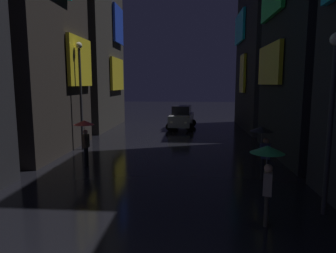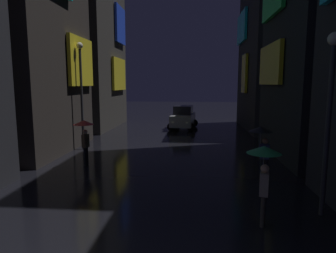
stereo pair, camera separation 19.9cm
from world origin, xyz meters
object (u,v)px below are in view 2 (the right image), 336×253
pedestrian_midstreet_left_black (262,138)px  streetlamp_right_near (330,103)px  streetlamp_left_far (81,84)px  car_distant (183,118)px  pedestrian_foreground_left_green (264,163)px  pedestrian_midstreet_centre_red (84,130)px

pedestrian_midstreet_left_black → streetlamp_right_near: size_ratio=0.42×
pedestrian_midstreet_left_black → streetlamp_left_far: bearing=151.6°
pedestrian_midstreet_left_black → car_distant: bearing=104.7°
pedestrian_foreground_left_green → streetlamp_right_near: (1.84, 0.70, 1.55)m
streetlamp_left_far → streetlamp_right_near: streetlamp_left_far is taller
pedestrian_midstreet_centre_red → pedestrian_midstreet_left_black: (7.53, -1.38, 0.00)m
pedestrian_midstreet_left_black → streetlamp_right_near: streetlamp_right_near is taller
pedestrian_midstreet_centre_red → pedestrian_midstreet_left_black: size_ratio=1.00×
pedestrian_midstreet_left_black → car_distant: (-3.53, 13.43, -0.74)m
pedestrian_midstreet_left_black → pedestrian_foreground_left_green: bearing=-101.5°
car_distant → streetlamp_right_near: bearing=-74.4°
streetlamp_right_near → pedestrian_midstreet_centre_red: bearing=152.8°
car_distant → streetlamp_left_far: (-5.40, -8.60, 2.78)m
streetlamp_left_far → streetlamp_right_near: bearing=-38.2°
car_distant → streetlamp_left_far: 10.53m
pedestrian_foreground_left_green → pedestrian_midstreet_centre_red: (-6.77, 5.12, 0.00)m
car_distant → streetlamp_right_near: (4.60, -16.47, 2.29)m
pedestrian_midstreet_centre_red → car_distant: 12.71m
pedestrian_foreground_left_green → car_distant: pedestrian_foreground_left_green is taller
pedestrian_foreground_left_green → pedestrian_midstreet_centre_red: bearing=142.9°
pedestrian_foreground_left_green → car_distant: (-2.77, 17.17, -0.74)m
streetlamp_left_far → car_distant: bearing=57.9°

